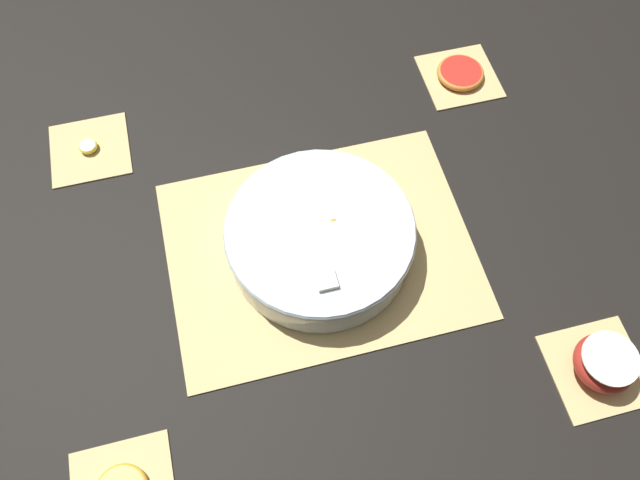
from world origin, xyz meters
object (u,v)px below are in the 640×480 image
Objects in this scene: banana_coin_single at (88,147)px; grapefruit_slice at (460,73)px; fruit_salad_bowl at (320,236)px; apple_half at (605,363)px.

grapefruit_slice is (0.68, 0.00, 0.00)m from banana_coin_single.
grapefruit_slice reaches higher than banana_coin_single.
banana_coin_single is (-0.34, 0.29, -0.03)m from fruit_salad_bowl.
apple_half is at bearing -40.13° from fruit_salad_bowl.
apple_half is at bearing -90.00° from grapefruit_slice.
apple_half is (0.34, -0.29, -0.01)m from fruit_salad_bowl.
banana_coin_single is at bearing 139.90° from apple_half.
fruit_salad_bowl is 9.13× the size of banana_coin_single.
banana_coin_single is 0.68m from grapefruit_slice.
fruit_salad_bowl reaches higher than grapefruit_slice.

